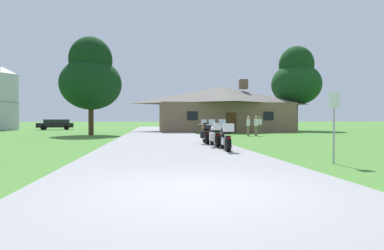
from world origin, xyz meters
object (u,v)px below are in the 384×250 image
Objects in this scene: motorcycle_black_nearest_to_camera at (226,137)px; tree_right_of_lodge at (296,79)px; motorcycle_orange_farthest_in_row at (206,133)px; bystander_white_shirt_beside_signpost at (256,125)px; bystander_white_shirt_by_tree at (248,125)px; tree_left_near at (91,77)px; bystander_white_shirt_near_lodge at (259,124)px; metal_silo_distant at (2,98)px; parked_black_suv_far_left at (56,124)px; metal_signpost_roadside at (334,119)px; motorcycle_white_second_in_row at (216,135)px.

motorcycle_black_nearest_to_camera is 0.20× the size of tree_right_of_lodge.
bystander_white_shirt_beside_signpost reaches higher than motorcycle_orange_farthest_in_row.
tree_right_of_lodge is (14.79, 25.36, 5.88)m from motorcycle_black_nearest_to_camera.
motorcycle_orange_farthest_in_row is 9.90m from bystander_white_shirt_by_tree.
motorcycle_orange_farthest_in_row is at bearing -55.92° from tree_left_near.
bystander_white_shirt_near_lodge reaches higher than motorcycle_orange_farthest_in_row.
tree_right_of_lodge is 24.98m from tree_left_near.
metal_silo_distant is 1.69× the size of parked_black_suv_far_left.
motorcycle_black_nearest_to_camera is 0.43× the size of parked_black_suv_far_left.
metal_silo_distant is at bearing 151.04° from bystander_white_shirt_near_lodge.
parked_black_suv_far_left is at bearing 88.53° from bystander_white_shirt_beside_signpost.
bystander_white_shirt_near_lodge is 22.22m from metal_signpost_roadside.
metal_signpost_roadside is 0.44× the size of parked_black_suv_far_left.
metal_signpost_roadside is at bearing -68.19° from motorcycle_white_second_in_row.
bystander_white_shirt_by_tree is 0.19× the size of tree_left_near.
bystander_white_shirt_beside_signpost is (-1.92, -4.83, 0.00)m from bystander_white_shirt_near_lodge.
metal_signpost_roadside is 43.52m from metal_silo_distant.
motorcycle_black_nearest_to_camera is 29.95m from tree_right_of_lodge.
metal_signpost_roadside is (-2.40, -16.61, 0.42)m from bystander_white_shirt_by_tree.
tree_left_near is 18.44m from parked_black_suv_far_left.
bystander_white_shirt_near_lodge is at bearing 64.68° from motorcycle_white_second_in_row.
tree_left_near reaches higher than motorcycle_white_second_in_row.
tree_left_near is (-8.36, 14.14, 4.51)m from motorcycle_white_second_in_row.
parked_black_suv_far_left is (-15.95, 30.38, 0.17)m from motorcycle_white_second_in_row.
metal_signpost_roadside is (-3.11, -16.81, 0.40)m from bystander_white_shirt_beside_signpost.
tree_left_near is at bearing -166.67° from parked_black_suv_far_left.
metal_signpost_roadside is 0.26× the size of metal_silo_distant.
motorcycle_white_second_in_row is 1.23× the size of bystander_white_shirt_near_lodge.
motorcycle_black_nearest_to_camera is at bearing -116.69° from bystander_white_shirt_near_lodge.
metal_silo_distant is at bearing 85.31° from parked_black_suv_far_left.
bystander_white_shirt_near_lodge is (7.57, 13.60, 0.34)m from motorcycle_orange_farthest_in_row.
motorcycle_white_second_in_row is (-0.02, 2.00, -0.01)m from motorcycle_black_nearest_to_camera.
motorcycle_orange_farthest_in_row is 1.24× the size of bystander_white_shirt_near_lodge.
tree_left_near is (-23.18, -9.22, -1.38)m from tree_right_of_lodge.
parked_black_suv_far_left is at bearing 121.23° from motorcycle_orange_farthest_in_row.
motorcycle_orange_farthest_in_row is 0.20× the size of tree_right_of_lodge.
tree_right_of_lodge reaches higher than bystander_white_shirt_beside_signpost.
parked_black_suv_far_left is (-7.59, 16.24, -4.34)m from tree_left_near.
metal_signpost_roadside is at bearing -158.84° from bystander_white_shirt_by_tree.
tree_left_near reaches higher than motorcycle_black_nearest_to_camera.
bystander_white_shirt_near_lodge is at bearing 76.90° from metal_signpost_roadside.
bystander_white_shirt_by_tree is 17.19m from tree_right_of_lodge.
parked_black_suv_far_left is (-18.35, 36.43, -0.57)m from metal_signpost_roadside.
motorcycle_black_nearest_to_camera is 2.00m from motorcycle_white_second_in_row.
bystander_white_shirt_near_lodge is 0.35× the size of parked_black_suv_far_left.
motorcycle_black_nearest_to_camera and motorcycle_white_second_in_row have the same top height.
motorcycle_white_second_in_row is at bearing -122.39° from tree_right_of_lodge.
bystander_white_shirt_beside_signpost is 0.20× the size of tree_left_near.
motorcycle_black_nearest_to_camera is 18.74m from tree_left_near.
metal_signpost_roadside is (2.53, -8.03, 0.74)m from motorcycle_orange_farthest_in_row.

